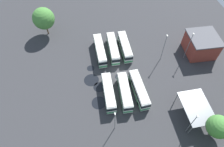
{
  "coord_description": "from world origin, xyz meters",
  "views": [
    {
      "loc": [
        -33.29,
        9.34,
        46.03
      ],
      "look_at": [
        -1.11,
        1.92,
        1.51
      ],
      "focal_mm": 32.26,
      "sensor_mm": 36.0,
      "label": 1
    }
  ],
  "objects_px": {
    "bus_row0_slot0": "(139,89)",
    "bus_row0_slot1": "(125,92)",
    "bus_row1_slot2": "(100,50)",
    "lamp_post_near_entrance": "(192,123)",
    "tree_west_edge": "(218,127)",
    "lamp_post_by_building": "(164,47)",
    "maintenance_shelter": "(197,107)",
    "depot_building": "(201,45)",
    "lamp_post_far_corner": "(189,45)",
    "lamp_post_mid_lot": "(115,121)",
    "tree_east_edge": "(44,19)",
    "bus_row1_slot1": "(113,48)",
    "bus_row1_slot0": "(125,47)",
    "bus_row0_slot2": "(109,92)"
  },
  "relations": [
    {
      "from": "bus_row1_slot0",
      "to": "bus_row0_slot0",
      "type": "bearing_deg",
      "value": 178.29
    },
    {
      "from": "bus_row0_slot2",
      "to": "lamp_post_far_corner",
      "type": "relative_size",
      "value": 1.1
    },
    {
      "from": "bus_row1_slot1",
      "to": "tree_west_edge",
      "type": "bearing_deg",
      "value": -151.59
    },
    {
      "from": "lamp_post_mid_lot",
      "to": "lamp_post_by_building",
      "type": "bearing_deg",
      "value": -45.78
    },
    {
      "from": "bus_row0_slot1",
      "to": "bus_row1_slot1",
      "type": "relative_size",
      "value": 0.95
    },
    {
      "from": "bus_row1_slot2",
      "to": "tree_east_edge",
      "type": "distance_m",
      "value": 20.47
    },
    {
      "from": "bus_row0_slot0",
      "to": "bus_row1_slot1",
      "type": "distance_m",
      "value": 16.08
    },
    {
      "from": "bus_row1_slot0",
      "to": "tree_west_edge",
      "type": "xyz_separation_m",
      "value": [
        -29.99,
        -12.62,
        2.59
      ]
    },
    {
      "from": "lamp_post_mid_lot",
      "to": "lamp_post_by_building",
      "type": "xyz_separation_m",
      "value": [
        18.0,
        -18.5,
        0.77
      ]
    },
    {
      "from": "bus_row0_slot0",
      "to": "lamp_post_mid_lot",
      "type": "distance_m",
      "value": 11.8
    },
    {
      "from": "bus_row0_slot0",
      "to": "tree_east_edge",
      "type": "distance_m",
      "value": 36.78
    },
    {
      "from": "lamp_post_near_entrance",
      "to": "bus_row1_slot1",
      "type": "bearing_deg",
      "value": 21.29
    },
    {
      "from": "bus_row1_slot2",
      "to": "lamp_post_by_building",
      "type": "relative_size",
      "value": 1.21
    },
    {
      "from": "bus_row1_slot1",
      "to": "bus_row1_slot2",
      "type": "distance_m",
      "value": 4.0
    },
    {
      "from": "maintenance_shelter",
      "to": "lamp_post_far_corner",
      "type": "xyz_separation_m",
      "value": [
        17.76,
        -6.05,
        1.36
      ]
    },
    {
      "from": "lamp_post_near_entrance",
      "to": "tree_west_edge",
      "type": "xyz_separation_m",
      "value": [
        -1.96,
        -5.32,
        -0.19
      ]
    },
    {
      "from": "lamp_post_near_entrance",
      "to": "lamp_post_far_corner",
      "type": "relative_size",
      "value": 0.87
    },
    {
      "from": "maintenance_shelter",
      "to": "tree_east_edge",
      "type": "bearing_deg",
      "value": 41.38
    },
    {
      "from": "bus_row0_slot1",
      "to": "tree_east_edge",
      "type": "height_order",
      "value": "tree_east_edge"
    },
    {
      "from": "bus_row0_slot0",
      "to": "bus_row1_slot2",
      "type": "distance_m",
      "value": 17.35
    },
    {
      "from": "lamp_post_near_entrance",
      "to": "bus_row1_slot0",
      "type": "bearing_deg",
      "value": 14.6
    },
    {
      "from": "bus_row0_slot1",
      "to": "bus_row1_slot1",
      "type": "distance_m",
      "value": 15.67
    },
    {
      "from": "bus_row1_slot0",
      "to": "depot_building",
      "type": "relative_size",
      "value": 1.15
    },
    {
      "from": "lamp_post_by_building",
      "to": "lamp_post_far_corner",
      "type": "bearing_deg",
      "value": -99.33
    },
    {
      "from": "maintenance_shelter",
      "to": "bus_row0_slot2",
      "type": "bearing_deg",
      "value": 62.72
    },
    {
      "from": "bus_row1_slot2",
      "to": "lamp_post_near_entrance",
      "type": "distance_m",
      "value": 32.06
    },
    {
      "from": "lamp_post_mid_lot",
      "to": "tree_east_edge",
      "type": "xyz_separation_m",
      "value": [
        36.92,
        13.96,
        1.77
      ]
    },
    {
      "from": "bus_row0_slot0",
      "to": "bus_row0_slot2",
      "type": "xyz_separation_m",
      "value": [
        0.85,
        7.83,
        -0.0
      ]
    },
    {
      "from": "bus_row1_slot2",
      "to": "depot_building",
      "type": "distance_m",
      "value": 30.25
    },
    {
      "from": "bus_row0_slot0",
      "to": "tree_west_edge",
      "type": "distance_m",
      "value": 19.62
    },
    {
      "from": "lamp_post_near_entrance",
      "to": "bus_row0_slot1",
      "type": "bearing_deg",
      "value": 42.67
    },
    {
      "from": "depot_building",
      "to": "maintenance_shelter",
      "type": "bearing_deg",
      "value": 149.0
    },
    {
      "from": "tree_west_edge",
      "to": "lamp_post_by_building",
      "type": "bearing_deg",
      "value": 6.8
    },
    {
      "from": "lamp_post_by_building",
      "to": "bus_row1_slot0",
      "type": "bearing_deg",
      "value": 60.1
    },
    {
      "from": "bus_row1_slot2",
      "to": "lamp_post_far_corner",
      "type": "bearing_deg",
      "value": -105.85
    },
    {
      "from": "bus_row1_slot0",
      "to": "lamp_post_mid_lot",
      "type": "height_order",
      "value": "lamp_post_mid_lot"
    },
    {
      "from": "bus_row1_slot0",
      "to": "tree_east_edge",
      "type": "xyz_separation_m",
      "value": [
        13.34,
        22.75,
        4.3
      ]
    },
    {
      "from": "bus_row0_slot0",
      "to": "depot_building",
      "type": "relative_size",
      "value": 1.15
    },
    {
      "from": "lamp_post_near_entrance",
      "to": "lamp_post_by_building",
      "type": "distance_m",
      "value": 22.58
    },
    {
      "from": "lamp_post_by_building",
      "to": "maintenance_shelter",
      "type": "bearing_deg",
      "value": -177.38
    },
    {
      "from": "depot_building",
      "to": "tree_west_edge",
      "type": "height_order",
      "value": "tree_west_edge"
    },
    {
      "from": "bus_row0_slot2",
      "to": "lamp_post_by_building",
      "type": "xyz_separation_m",
      "value": [
        9.17,
        -18.01,
        3.3
      ]
    },
    {
      "from": "bus_row0_slot2",
      "to": "lamp_post_far_corner",
      "type": "distance_m",
      "value": 26.41
    },
    {
      "from": "tree_west_edge",
      "to": "bus_row1_slot0",
      "type": "bearing_deg",
      "value": 22.83
    },
    {
      "from": "lamp_post_near_entrance",
      "to": "depot_building",
      "type": "bearing_deg",
      "value": -33.1
    },
    {
      "from": "bus_row0_slot0",
      "to": "depot_building",
      "type": "bearing_deg",
      "value": -65.7
    },
    {
      "from": "bus_row0_slot0",
      "to": "bus_row0_slot1",
      "type": "bearing_deg",
      "value": 88.57
    },
    {
      "from": "depot_building",
      "to": "bus_row0_slot0",
      "type": "bearing_deg",
      "value": 114.3
    },
    {
      "from": "bus_row1_slot0",
      "to": "lamp_post_mid_lot",
      "type": "bearing_deg",
      "value": 159.58
    },
    {
      "from": "bus_row1_slot1",
      "to": "bus_row1_slot0",
      "type": "bearing_deg",
      "value": -92.29
    }
  ]
}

